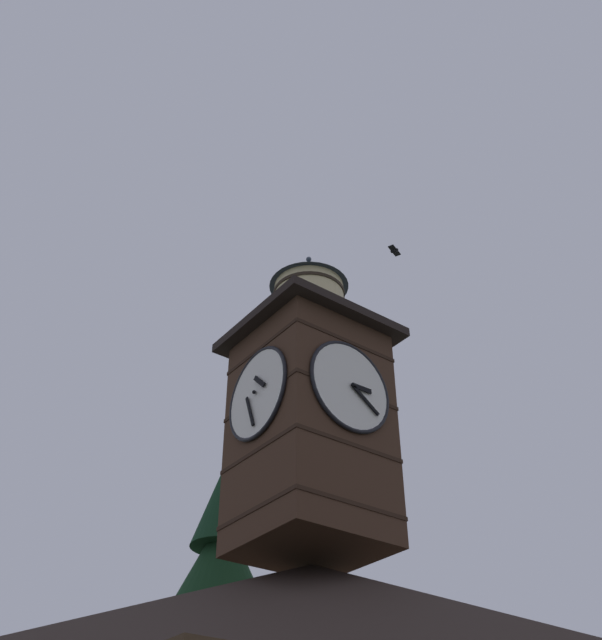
# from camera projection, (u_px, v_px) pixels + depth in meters

# --- Properties ---
(clock_tower) EXTENTS (3.84, 3.84, 8.81)m
(clock_tower) POSITION_uv_depth(u_px,v_px,m) (310.00, 408.00, 19.43)
(clock_tower) COLOR #422B1E
(clock_tower) RESTS_ON building_main
(moon) EXTENTS (2.08, 2.08, 2.08)m
(moon) POSITION_uv_depth(u_px,v_px,m) (234.00, 622.00, 45.02)
(moon) COLOR silver
(flying_bird_high) EXTENTS (0.60, 0.39, 0.16)m
(flying_bird_high) POSITION_uv_depth(u_px,v_px,m) (394.00, 251.00, 24.68)
(flying_bird_high) COLOR black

